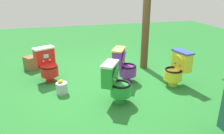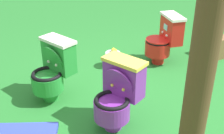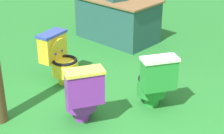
{
  "view_description": "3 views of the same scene",
  "coord_description": "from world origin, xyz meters",
  "px_view_note": "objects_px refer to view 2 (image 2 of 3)",
  "views": [
    {
      "loc": [
        0.81,
        4.36,
        1.97
      ],
      "look_at": [
        -0.17,
        0.59,
        0.51
      ],
      "focal_mm": 35.23,
      "sensor_mm": 36.0,
      "label": 1
    },
    {
      "loc": [
        -3.03,
        -0.2,
        1.99
      ],
      "look_at": [
        -0.07,
        0.3,
        0.43
      ],
      "focal_mm": 47.29,
      "sensor_mm": 36.0,
      "label": 2
    },
    {
      "loc": [
        2.17,
        -2.26,
        2.42
      ],
      "look_at": [
        -0.61,
        0.74,
        0.49
      ],
      "focal_mm": 58.41,
      "sensor_mm": 36.0,
      "label": 3
    }
  ],
  "objects_px": {
    "toilet_red": "(164,39)",
    "wooden_post": "(199,86)",
    "toilet_purple": "(118,94)",
    "small_crate": "(216,46)",
    "lemon_bucket": "(113,59)",
    "toilet_green": "(53,69)"
  },
  "relations": [
    {
      "from": "toilet_red",
      "to": "wooden_post",
      "type": "height_order",
      "value": "wooden_post"
    },
    {
      "from": "toilet_purple",
      "to": "small_crate",
      "type": "xyz_separation_m",
      "value": [
        1.96,
        -1.26,
        -0.21
      ]
    },
    {
      "from": "toilet_purple",
      "to": "lemon_bucket",
      "type": "height_order",
      "value": "toilet_purple"
    },
    {
      "from": "toilet_red",
      "to": "wooden_post",
      "type": "xyz_separation_m",
      "value": [
        -2.33,
        -0.21,
        0.61
      ]
    },
    {
      "from": "toilet_red",
      "to": "toilet_purple",
      "type": "bearing_deg",
      "value": 139.6
    },
    {
      "from": "toilet_green",
      "to": "lemon_bucket",
      "type": "relative_size",
      "value": 2.63
    },
    {
      "from": "wooden_post",
      "to": "lemon_bucket",
      "type": "height_order",
      "value": "wooden_post"
    },
    {
      "from": "small_crate",
      "to": "toilet_purple",
      "type": "bearing_deg",
      "value": 147.25
    },
    {
      "from": "toilet_red",
      "to": "lemon_bucket",
      "type": "relative_size",
      "value": 2.63
    },
    {
      "from": "toilet_purple",
      "to": "small_crate",
      "type": "relative_size",
      "value": 2.12
    },
    {
      "from": "wooden_post",
      "to": "lemon_bucket",
      "type": "xyz_separation_m",
      "value": [
        2.07,
        0.92,
        -0.87
      ]
    },
    {
      "from": "wooden_post",
      "to": "toilet_red",
      "type": "bearing_deg",
      "value": 5.14
    },
    {
      "from": "toilet_purple",
      "to": "small_crate",
      "type": "bearing_deg",
      "value": -93.89
    },
    {
      "from": "toilet_purple",
      "to": "toilet_red",
      "type": "bearing_deg",
      "value": -76.82
    },
    {
      "from": "lemon_bucket",
      "to": "toilet_red",
      "type": "bearing_deg",
      "value": -70.21
    },
    {
      "from": "toilet_green",
      "to": "toilet_red",
      "type": "bearing_deg",
      "value": -105.94
    },
    {
      "from": "toilet_green",
      "to": "toilet_red",
      "type": "distance_m",
      "value": 1.73
    },
    {
      "from": "toilet_red",
      "to": "small_crate",
      "type": "height_order",
      "value": "toilet_red"
    },
    {
      "from": "toilet_purple",
      "to": "lemon_bucket",
      "type": "relative_size",
      "value": 2.63
    },
    {
      "from": "toilet_green",
      "to": "lemon_bucket",
      "type": "bearing_deg",
      "value": -90.03
    },
    {
      "from": "toilet_purple",
      "to": "toilet_red",
      "type": "relative_size",
      "value": 1.0
    },
    {
      "from": "toilet_green",
      "to": "small_crate",
      "type": "bearing_deg",
      "value": -112.0
    }
  ]
}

